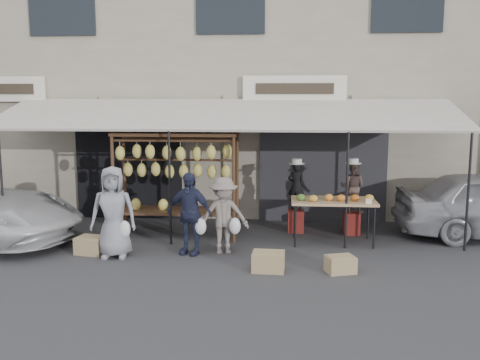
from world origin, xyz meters
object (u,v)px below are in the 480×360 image
Objects in this scene: crate_near_a at (268,261)px; banana_rack at (176,164)px; crate_near_b at (340,264)px; customer_mid at (189,213)px; produce_table at (334,201)px; customer_left at (113,212)px; vendor_right at (353,187)px; customer_right at (224,216)px; crate_far at (92,245)px; vendor_left at (296,186)px.

banana_rack is at bearing 133.41° from crate_near_a.
customer_mid is at bearing 162.23° from crate_near_b.
produce_table is at bearing 88.91° from crate_near_b.
crate_near_a is at bearing -17.50° from customer_left.
crate_near_b is (3.24, -2.12, -1.42)m from banana_rack.
vendor_right reaches higher than produce_table.
produce_table reaches higher than crate_near_b.
crate_far is at bearing 171.60° from customer_right.
banana_rack reaches higher than customer_right.
banana_rack is 4.79× the size of crate_far.
customer_right is 2.40m from crate_near_b.
crate_near_b is (4.12, -0.57, -0.71)m from customer_left.
customer_right is (-2.61, -1.64, -0.30)m from vendor_right.
vendor_left is 2.27× the size of crate_near_b.
produce_table is at bearing 13.19° from crate_far.
customer_left is 1.09× the size of customer_mid.
vendor_left is at bearing 26.82° from crate_far.
banana_rack is 2.40m from crate_far.
banana_rack reaches higher than produce_table.
vendor_left reaches higher than produce_table.
vendor_right reaches higher than crate_near_b.
crate_far is at bearing 44.07° from vendor_left.
crate_near_b is (-0.51, -2.62, -0.90)m from vendor_right.
customer_left is 3.03m from crate_near_a.
crate_near_b is at bearing -1.61° from customer_mid.
customer_right is at bearing 131.87° from crate_near_a.
customer_right is (0.64, 0.09, -0.05)m from customer_mid.
customer_left is at bearing -163.07° from produce_table.
customer_left reaches higher than crate_near_b.
customer_right is at bearing 5.14° from customer_left.
vendor_right is at bearing 79.06° from crate_near_b.
banana_rack reaches higher than crate_near_a.
crate_far is (-4.63, 0.75, 0.02)m from crate_near_b.
customer_left is at bearing 172.06° from crate_near_b.
customer_left is (-0.88, -1.54, -0.71)m from banana_rack.
customer_left is (-4.15, -1.26, -0.02)m from produce_table.
vendor_left is 1.97× the size of crate_far.
banana_rack is at bearing 54.15° from customer_left.
crate_near_b is (1.23, 0.01, -0.02)m from crate_near_a.
vendor_left is 0.68× the size of customer_mid.
vendor_right is (0.47, 0.78, 0.17)m from produce_table.
crate_near_a is at bearing -179.53° from crate_near_b.
customer_right is at bearing 5.13° from crate_far.
vendor_right reaches higher than vendor_left.
customer_mid is at bearing 4.11° from crate_far.
vendor_left is 0.63× the size of customer_left.
produce_table reaches higher than crate_near_a.
vendor_left is at bearing 37.71° from customer_right.
customer_left is at bearing 49.48° from vendor_left.
crate_near_a is (1.52, -0.89, -0.62)m from customer_mid.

